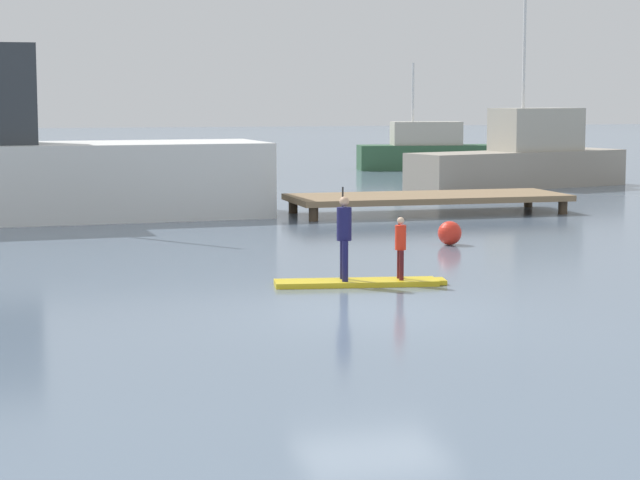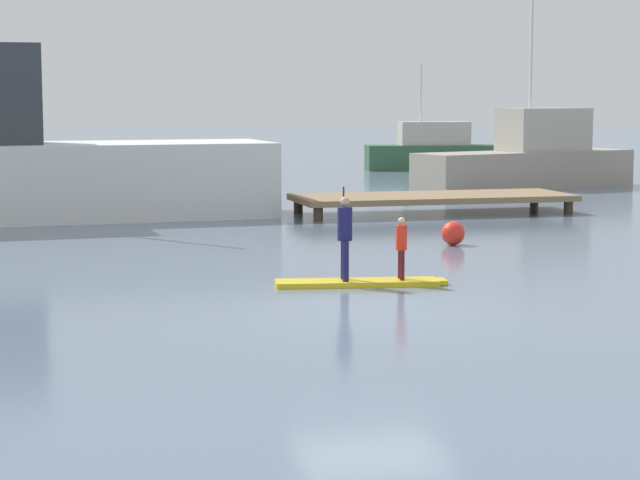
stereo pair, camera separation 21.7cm
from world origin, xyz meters
TOP-DOWN VIEW (x-y plane):
  - ground_plane at (0.00, 0.00)m, footprint 240.00×240.00m
  - paddleboard_near at (0.65, 2.85)m, footprint 3.34×1.16m
  - paddler_adult at (0.35, 2.91)m, footprint 0.32×0.50m
  - paddler_child_solo at (1.43, 2.75)m, footprint 0.24×0.41m
  - fishing_boat_green_midground at (14.05, 24.70)m, footprint 9.81×4.95m
  - trawler_grey_distant at (14.62, 36.44)m, footprint 7.66×2.85m
  - floating_dock at (6.76, 15.72)m, footprint 8.52×3.08m
  - mooring_buoy_near at (4.58, 8.23)m, footprint 0.58×0.58m

SIDE VIEW (x-z plane):
  - ground_plane at x=0.00m, z-range 0.00..0.00m
  - paddleboard_near at x=0.65m, z-range 0.00..0.10m
  - mooring_buoy_near at x=4.58m, z-range 0.00..0.58m
  - floating_dock at x=6.76m, z-range 0.20..0.79m
  - paddler_child_solo at x=1.43m, z-range 0.18..1.38m
  - trawler_grey_distant at x=14.62m, z-range -1.69..3.52m
  - paddler_adult at x=0.35m, z-range 0.13..1.91m
  - fishing_boat_green_midground at x=14.05m, z-range -3.35..5.61m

